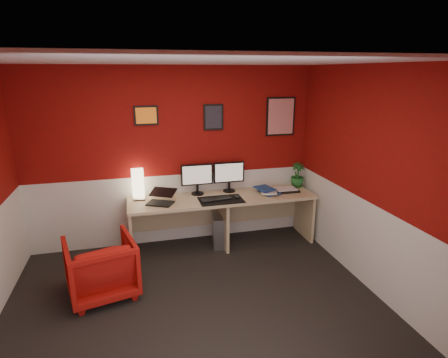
# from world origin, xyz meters

# --- Properties ---
(ground) EXTENTS (4.00, 3.50, 0.01)m
(ground) POSITION_xyz_m (0.00, 0.00, 0.00)
(ground) COLOR black
(ground) RESTS_ON ground
(ceiling) EXTENTS (4.00, 3.50, 0.01)m
(ceiling) POSITION_xyz_m (0.00, 0.00, 2.50)
(ceiling) COLOR white
(ceiling) RESTS_ON ground
(wall_back) EXTENTS (4.00, 0.01, 2.50)m
(wall_back) POSITION_xyz_m (0.00, 1.75, 1.25)
(wall_back) COLOR maroon
(wall_back) RESTS_ON ground
(wall_front) EXTENTS (4.00, 0.01, 2.50)m
(wall_front) POSITION_xyz_m (0.00, -1.75, 1.25)
(wall_front) COLOR maroon
(wall_front) RESTS_ON ground
(wall_right) EXTENTS (0.01, 3.50, 2.50)m
(wall_right) POSITION_xyz_m (2.00, 0.00, 1.25)
(wall_right) COLOR maroon
(wall_right) RESTS_ON ground
(wainscot_back) EXTENTS (4.00, 0.01, 1.00)m
(wainscot_back) POSITION_xyz_m (0.00, 1.75, 0.50)
(wainscot_back) COLOR silver
(wainscot_back) RESTS_ON ground
(wainscot_right) EXTENTS (0.01, 3.50, 1.00)m
(wainscot_right) POSITION_xyz_m (2.00, 0.00, 0.50)
(wainscot_right) COLOR silver
(wainscot_right) RESTS_ON ground
(desk) EXTENTS (2.60, 0.65, 0.73)m
(desk) POSITION_xyz_m (0.63, 1.41, 0.36)
(desk) COLOR tan
(desk) RESTS_ON ground
(shoji_lamp) EXTENTS (0.16, 0.16, 0.40)m
(shoji_lamp) POSITION_xyz_m (-0.50, 1.60, 0.93)
(shoji_lamp) COLOR #FFE5B2
(shoji_lamp) RESTS_ON desk
(laptop) EXTENTS (0.40, 0.36, 0.22)m
(laptop) POSITION_xyz_m (-0.24, 1.34, 0.84)
(laptop) COLOR black
(laptop) RESTS_ON desk
(monitor_left) EXTENTS (0.45, 0.06, 0.58)m
(monitor_left) POSITION_xyz_m (0.31, 1.61, 1.02)
(monitor_left) COLOR black
(monitor_left) RESTS_ON desk
(monitor_right) EXTENTS (0.45, 0.06, 0.58)m
(monitor_right) POSITION_xyz_m (0.78, 1.62, 1.02)
(monitor_right) COLOR black
(monitor_right) RESTS_ON desk
(desk_mat) EXTENTS (0.60, 0.38, 0.01)m
(desk_mat) POSITION_xyz_m (0.58, 1.28, 0.73)
(desk_mat) COLOR black
(desk_mat) RESTS_ON desk
(keyboard) EXTENTS (0.43, 0.19, 0.02)m
(keyboard) POSITION_xyz_m (0.51, 1.29, 0.74)
(keyboard) COLOR black
(keyboard) RESTS_ON desk_mat
(mouse) EXTENTS (0.08, 0.11, 0.03)m
(mouse) POSITION_xyz_m (0.81, 1.29, 0.75)
(mouse) COLOR black
(mouse) RESTS_ON desk_mat
(book_bottom) EXTENTS (0.28, 0.34, 0.03)m
(book_bottom) POSITION_xyz_m (1.21, 1.38, 0.74)
(book_bottom) COLOR navy
(book_bottom) RESTS_ON desk
(book_middle) EXTENTS (0.31, 0.36, 0.02)m
(book_middle) POSITION_xyz_m (1.20, 1.40, 0.77)
(book_middle) COLOR silver
(book_middle) RESTS_ON book_bottom
(book_top) EXTENTS (0.28, 0.33, 0.03)m
(book_top) POSITION_xyz_m (1.15, 1.39, 0.79)
(book_top) COLOR navy
(book_top) RESTS_ON book_middle
(zen_tray) EXTENTS (0.36, 0.26, 0.03)m
(zen_tray) POSITION_xyz_m (1.59, 1.42, 0.74)
(zen_tray) COLOR black
(zen_tray) RESTS_ON desk
(potted_plant) EXTENTS (0.22, 0.22, 0.36)m
(potted_plant) POSITION_xyz_m (1.84, 1.58, 0.91)
(potted_plant) COLOR #19591E
(potted_plant) RESTS_ON desk
(pc_tower) EXTENTS (0.27, 0.48, 0.45)m
(pc_tower) POSITION_xyz_m (0.60, 1.44, 0.23)
(pc_tower) COLOR #99999E
(pc_tower) RESTS_ON ground
(armchair) EXTENTS (0.86, 0.88, 0.67)m
(armchair) POSITION_xyz_m (-0.98, 0.56, 0.33)
(armchair) COLOR #AB140E
(armchair) RESTS_ON ground
(art_left) EXTENTS (0.32, 0.02, 0.26)m
(art_left) POSITION_xyz_m (-0.33, 1.74, 1.85)
(art_left) COLOR orange
(art_left) RESTS_ON wall_back
(art_center) EXTENTS (0.28, 0.02, 0.36)m
(art_center) POSITION_xyz_m (0.58, 1.74, 1.80)
(art_center) COLOR black
(art_center) RESTS_ON wall_back
(art_right) EXTENTS (0.44, 0.02, 0.56)m
(art_right) POSITION_xyz_m (1.59, 1.74, 1.78)
(art_right) COLOR red
(art_right) RESTS_ON wall_back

